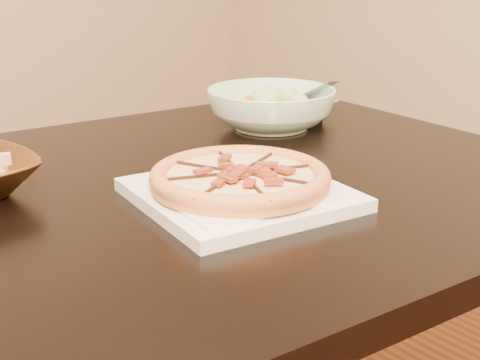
# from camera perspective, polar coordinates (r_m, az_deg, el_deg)

# --- Properties ---
(dining_table) EXTENTS (1.45, 0.99, 0.75)m
(dining_table) POSITION_cam_1_polar(r_m,az_deg,el_deg) (1.00, -9.59, -6.67)
(dining_table) COLOR black
(dining_table) RESTS_ON floor
(plate) EXTENTS (0.29, 0.29, 0.02)m
(plate) POSITION_cam_1_polar(r_m,az_deg,el_deg) (0.92, 0.00, -1.16)
(plate) COLOR silver
(plate) RESTS_ON dining_table
(pizza) EXTENTS (0.25, 0.25, 0.03)m
(pizza) POSITION_cam_1_polar(r_m,az_deg,el_deg) (0.91, -0.00, 0.23)
(pizza) COLOR #CE763F
(pizza) RESTS_ON plate
(salad_bowl) EXTENTS (0.30, 0.30, 0.08)m
(salad_bowl) POSITION_cam_1_polar(r_m,az_deg,el_deg) (1.30, 2.67, 6.10)
(salad_bowl) COLOR white
(salad_bowl) RESTS_ON dining_table
(salad) EXTENTS (0.12, 0.12, 0.04)m
(salad) POSITION_cam_1_polar(r_m,az_deg,el_deg) (1.29, 2.73, 8.53)
(salad) COLOR #A5C584
(salad) RESTS_ON salad_bowl
(cling_film) EXTENTS (0.15, 0.13, 0.05)m
(cling_film) POSITION_cam_1_polar(r_m,az_deg,el_deg) (1.39, 5.69, 6.26)
(cling_film) COLOR white
(cling_film) RESTS_ON dining_table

